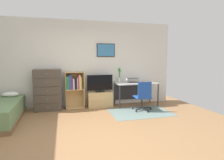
# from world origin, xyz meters

# --- Properties ---
(ground_plane) EXTENTS (7.20, 7.20, 0.00)m
(ground_plane) POSITION_xyz_m (0.00, 0.00, 0.00)
(ground_plane) COLOR #936B44
(wall_back_with_posters) EXTENTS (6.12, 0.09, 2.70)m
(wall_back_with_posters) POSITION_xyz_m (0.01, 2.43, 1.35)
(wall_back_with_posters) COLOR silver
(wall_back_with_posters) RESTS_ON ground_plane
(area_rug) EXTENTS (1.70, 1.20, 0.01)m
(area_rug) POSITION_xyz_m (1.55, 1.24, 0.00)
(area_rug) COLOR slate
(area_rug) RESTS_ON ground_plane
(dresser) EXTENTS (0.77, 0.46, 1.21)m
(dresser) POSITION_xyz_m (-0.97, 2.15, 0.61)
(dresser) COLOR #4C4238
(dresser) RESTS_ON ground_plane
(bookshelf) EXTENTS (0.56, 0.30, 1.11)m
(bookshelf) POSITION_xyz_m (-0.21, 2.21, 0.67)
(bookshelf) COLOR tan
(bookshelf) RESTS_ON ground_plane
(tv_stand) EXTENTS (0.77, 0.41, 0.47)m
(tv_stand) POSITION_xyz_m (0.58, 2.17, 0.24)
(tv_stand) COLOR tan
(tv_stand) RESTS_ON ground_plane
(television) EXTENTS (0.81, 0.16, 0.54)m
(television) POSITION_xyz_m (0.58, 2.15, 0.74)
(television) COLOR black
(television) RESTS_ON tv_stand
(desk) EXTENTS (1.34, 0.63, 0.74)m
(desk) POSITION_xyz_m (1.75, 2.13, 0.61)
(desk) COLOR silver
(desk) RESTS_ON ground_plane
(office_chair) EXTENTS (0.56, 0.58, 0.86)m
(office_chair) POSITION_xyz_m (1.68, 1.34, 0.46)
(office_chair) COLOR #232326
(office_chair) RESTS_ON ground_plane
(laptop) EXTENTS (0.45, 0.48, 0.17)m
(laptop) POSITION_xyz_m (1.70, 2.12, 0.81)
(laptop) COLOR #B7B7BC
(laptop) RESTS_ON desk
(computer_mouse) EXTENTS (0.06, 0.10, 0.03)m
(computer_mouse) POSITION_xyz_m (1.97, 2.01, 0.76)
(computer_mouse) COLOR #262628
(computer_mouse) RESTS_ON desk
(bamboo_vase) EXTENTS (0.09, 0.10, 0.47)m
(bamboo_vase) POSITION_xyz_m (1.25, 2.28, 0.97)
(bamboo_vase) COLOR silver
(bamboo_vase) RESTS_ON desk
(wine_glass) EXTENTS (0.07, 0.07, 0.18)m
(wine_glass) POSITION_xyz_m (1.40, 1.96, 0.87)
(wine_glass) COLOR silver
(wine_glass) RESTS_ON desk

